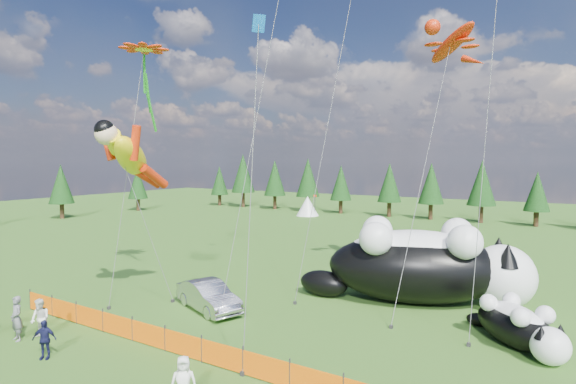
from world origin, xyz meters
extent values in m
plane|color=#133A0A|center=(0.00, 0.00, 0.00)|extent=(160.00, 160.00, 0.00)
cylinder|color=#262626|center=(-11.00, -3.00, 0.55)|extent=(0.06, 0.06, 1.10)
cylinder|color=#262626|center=(-9.00, -3.00, 0.55)|extent=(0.06, 0.06, 1.10)
cylinder|color=#262626|center=(-7.00, -3.00, 0.55)|extent=(0.06, 0.06, 1.10)
cylinder|color=#262626|center=(-5.00, -3.00, 0.55)|extent=(0.06, 0.06, 1.10)
cylinder|color=#262626|center=(-3.00, -3.00, 0.55)|extent=(0.06, 0.06, 1.10)
cylinder|color=#262626|center=(-1.00, -3.00, 0.55)|extent=(0.06, 0.06, 1.10)
cylinder|color=#262626|center=(1.00, -3.00, 0.55)|extent=(0.06, 0.06, 1.10)
cylinder|color=#262626|center=(3.00, -3.00, 0.55)|extent=(0.06, 0.06, 1.10)
cylinder|color=#262626|center=(5.00, -3.00, 0.55)|extent=(0.06, 0.06, 1.10)
cube|color=#FF6305|center=(-10.00, -3.00, 0.50)|extent=(2.00, 0.04, 0.90)
cube|color=#FF6305|center=(-8.00, -3.00, 0.50)|extent=(2.00, 0.04, 0.90)
cube|color=#FF6305|center=(-6.00, -3.00, 0.50)|extent=(2.00, 0.04, 0.90)
cube|color=#FF6305|center=(-4.00, -3.00, 0.50)|extent=(2.00, 0.04, 0.90)
cube|color=#FF6305|center=(-2.00, -3.00, 0.50)|extent=(2.00, 0.04, 0.90)
cube|color=#FF6305|center=(0.00, -3.00, 0.50)|extent=(2.00, 0.04, 0.90)
cube|color=#FF6305|center=(2.00, -3.00, 0.50)|extent=(2.00, 0.04, 0.90)
cube|color=#FF6305|center=(4.00, -3.00, 0.50)|extent=(2.00, 0.04, 0.90)
cube|color=#FF6305|center=(6.00, -3.00, 0.50)|extent=(2.00, 0.04, 0.90)
ellipsoid|color=black|center=(5.99, 8.78, 1.91)|extent=(10.47, 7.23, 3.82)
ellipsoid|color=white|center=(5.99, 8.78, 2.87)|extent=(7.85, 5.29, 2.33)
sphere|color=white|center=(10.22, 10.18, 1.70)|extent=(3.40, 3.40, 3.40)
sphere|color=#E5596B|center=(11.59, 10.64, 1.70)|extent=(0.48, 0.48, 0.48)
ellipsoid|color=black|center=(1.15, 7.18, 0.74)|extent=(3.29, 2.34, 1.49)
cone|color=black|center=(10.54, 9.22, 3.06)|extent=(1.19, 1.19, 1.19)
cone|color=black|center=(9.90, 11.15, 3.06)|extent=(1.19, 1.19, 1.19)
sphere|color=white|center=(7.77, 10.83, 3.71)|extent=(1.78, 1.78, 1.78)
sphere|color=white|center=(8.64, 8.21, 3.71)|extent=(1.78, 1.78, 1.78)
sphere|color=white|center=(3.54, 9.43, 3.71)|extent=(1.78, 1.78, 1.78)
sphere|color=white|center=(4.41, 6.81, 3.71)|extent=(1.78, 1.78, 1.78)
ellipsoid|color=black|center=(11.22, 5.18, 0.82)|extent=(4.25, 4.24, 1.64)
ellipsoid|color=white|center=(11.22, 5.18, 1.23)|extent=(3.15, 3.15, 1.00)
sphere|color=white|center=(12.58, 3.83, 0.73)|extent=(1.46, 1.46, 1.46)
sphere|color=#E5596B|center=(13.01, 3.40, 0.73)|extent=(0.20, 0.20, 0.20)
ellipsoid|color=black|center=(9.68, 6.73, 0.32)|extent=(1.35, 1.35, 0.64)
cone|color=black|center=(12.27, 3.53, 1.31)|extent=(0.51, 0.51, 0.51)
cone|color=black|center=(12.88, 4.14, 1.31)|extent=(0.51, 0.51, 0.51)
sphere|color=white|center=(12.35, 4.90, 1.59)|extent=(0.76, 0.76, 0.76)
sphere|color=white|center=(11.51, 4.06, 1.59)|extent=(0.76, 0.76, 0.76)
sphere|color=white|center=(11.00, 6.25, 1.59)|extent=(0.76, 0.76, 0.76)
sphere|color=white|center=(10.16, 5.41, 1.59)|extent=(0.76, 0.76, 0.76)
imported|color=#BDBCC1|center=(-2.89, 1.80, 0.76)|extent=(4.87, 3.15, 1.52)
imported|color=slate|center=(-7.37, -5.57, 0.98)|extent=(0.77, 0.56, 1.96)
imported|color=silver|center=(-6.66, -4.94, 0.89)|extent=(0.89, 0.55, 1.78)
imported|color=#15173C|center=(-4.56, -5.98, 0.78)|extent=(1.02, 0.91, 1.56)
imported|color=silver|center=(2.75, -5.77, 0.86)|extent=(0.99, 0.94, 1.71)
cylinder|color=#595959|center=(-6.28, 1.13, 4.10)|extent=(0.03, 0.03, 8.16)
cube|color=#262626|center=(-5.48, 1.77, 0.08)|extent=(0.15, 0.15, 0.16)
cylinder|color=#595959|center=(6.45, 8.69, 7.54)|extent=(0.03, 0.03, 17.21)
cube|color=#262626|center=(6.15, 4.28, 0.08)|extent=(0.15, 0.15, 0.16)
cylinder|color=#595959|center=(-7.79, 0.80, 7.21)|extent=(0.03, 0.03, 14.51)
cube|color=#262626|center=(-7.48, -0.84, 0.08)|extent=(0.15, 0.15, 0.16)
cube|color=#178017|center=(-8.10, 2.43, 11.74)|extent=(0.20, 0.20, 4.46)
cylinder|color=#595959|center=(-1.67, 4.16, 9.04)|extent=(0.03, 0.03, 18.66)
cube|color=#262626|center=(-1.71, 1.34, 0.08)|extent=(0.15, 0.15, 0.16)
cylinder|color=#595959|center=(9.80, 6.82, 12.18)|extent=(0.03, 0.03, 24.71)
cube|color=#262626|center=(9.61, 4.01, 0.08)|extent=(0.15, 0.15, 0.16)
cylinder|color=#595959|center=(2.57, -1.85, 6.74)|extent=(0.03, 0.03, 13.42)
cube|color=#262626|center=(3.00, -3.03, 0.08)|extent=(0.15, 0.15, 0.16)
cylinder|color=#595959|center=(0.77, 8.40, 10.06)|extent=(0.03, 0.03, 20.97)
cube|color=#262626|center=(0.50, 5.00, 0.08)|extent=(0.15, 0.15, 0.16)
camera|label=1|loc=(12.68, -15.74, 7.84)|focal=28.00mm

